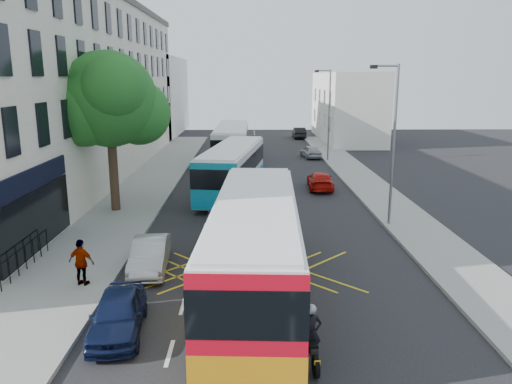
{
  "coord_description": "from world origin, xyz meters",
  "views": [
    {
      "loc": [
        -1.01,
        -12.59,
        7.55
      ],
      "look_at": [
        -0.59,
        10.45,
        2.2
      ],
      "focal_mm": 35.0,
      "sensor_mm": 36.0,
      "label": 1
    }
  ],
  "objects_px": {
    "lamp_far": "(328,110)",
    "red_hatchback": "(320,180)",
    "street_tree": "(109,100)",
    "bus_far": "(232,143)",
    "parked_car_blue": "(118,314)",
    "bus_mid": "(233,169)",
    "bus_near": "(255,246)",
    "distant_car_silver": "(311,151)",
    "parked_car_silver": "(150,255)",
    "distant_car_dark": "(299,133)",
    "lamp_near": "(392,137)",
    "motorbike": "(311,336)",
    "pedestrian_far": "(82,262)",
    "distant_car_grey": "(234,143)"
  },
  "relations": [
    {
      "from": "lamp_far",
      "to": "red_hatchback",
      "type": "bearing_deg",
      "value": -101.09
    },
    {
      "from": "street_tree",
      "to": "bus_far",
      "type": "relative_size",
      "value": 0.74
    },
    {
      "from": "bus_far",
      "to": "parked_car_blue",
      "type": "height_order",
      "value": "bus_far"
    },
    {
      "from": "bus_mid",
      "to": "bus_far",
      "type": "distance_m",
      "value": 12.03
    },
    {
      "from": "bus_near",
      "to": "distant_car_silver",
      "type": "distance_m",
      "value": 30.99
    },
    {
      "from": "street_tree",
      "to": "lamp_far",
      "type": "xyz_separation_m",
      "value": [
        14.71,
        17.03,
        -1.68
      ]
    },
    {
      "from": "parked_car_silver",
      "to": "distant_car_dark",
      "type": "bearing_deg",
      "value": 72.67
    },
    {
      "from": "parked_car_blue",
      "to": "parked_car_silver",
      "type": "bearing_deg",
      "value": 84.5
    },
    {
      "from": "parked_car_silver",
      "to": "distant_car_silver",
      "type": "height_order",
      "value": "parked_car_silver"
    },
    {
      "from": "lamp_far",
      "to": "lamp_near",
      "type": "bearing_deg",
      "value": -90.0
    },
    {
      "from": "parked_car_blue",
      "to": "red_hatchback",
      "type": "height_order",
      "value": "parked_car_blue"
    },
    {
      "from": "motorbike",
      "to": "parked_car_blue",
      "type": "height_order",
      "value": "motorbike"
    },
    {
      "from": "motorbike",
      "to": "distant_car_silver",
      "type": "bearing_deg",
      "value": 77.4
    },
    {
      "from": "distant_car_dark",
      "to": "bus_mid",
      "type": "bearing_deg",
      "value": 75.81
    },
    {
      "from": "parked_car_silver",
      "to": "red_hatchback",
      "type": "relative_size",
      "value": 0.94
    },
    {
      "from": "bus_mid",
      "to": "lamp_far",
      "type": "bearing_deg",
      "value": 66.2
    },
    {
      "from": "lamp_near",
      "to": "parked_car_blue",
      "type": "distance_m",
      "value": 16.0
    },
    {
      "from": "distant_car_silver",
      "to": "lamp_near",
      "type": "bearing_deg",
      "value": 85.29
    },
    {
      "from": "distant_car_silver",
      "to": "red_hatchback",
      "type": "bearing_deg",
      "value": 77.89
    },
    {
      "from": "bus_near",
      "to": "motorbike",
      "type": "bearing_deg",
      "value": -69.35
    },
    {
      "from": "distant_car_dark",
      "to": "parked_car_blue",
      "type": "bearing_deg",
      "value": 77.54
    },
    {
      "from": "bus_near",
      "to": "red_hatchback",
      "type": "distance_m",
      "value": 17.65
    },
    {
      "from": "bus_near",
      "to": "parked_car_blue",
      "type": "height_order",
      "value": "bus_near"
    },
    {
      "from": "red_hatchback",
      "to": "distant_car_dark",
      "type": "xyz_separation_m",
      "value": [
        1.5,
        28.91,
        0.08
      ]
    },
    {
      "from": "street_tree",
      "to": "distant_car_dark",
      "type": "bearing_deg",
      "value": 68.03
    },
    {
      "from": "street_tree",
      "to": "distant_car_dark",
      "type": "relative_size",
      "value": 2.16
    },
    {
      "from": "bus_near",
      "to": "distant_car_dark",
      "type": "distance_m",
      "value": 46.3
    },
    {
      "from": "lamp_near",
      "to": "bus_near",
      "type": "relative_size",
      "value": 0.64
    },
    {
      "from": "street_tree",
      "to": "parked_car_blue",
      "type": "bearing_deg",
      "value": -75.33
    },
    {
      "from": "distant_car_silver",
      "to": "pedestrian_far",
      "type": "bearing_deg",
      "value": 60.33
    },
    {
      "from": "bus_far",
      "to": "distant_car_grey",
      "type": "bearing_deg",
      "value": 91.27
    },
    {
      "from": "motorbike",
      "to": "distant_car_dark",
      "type": "relative_size",
      "value": 0.47
    },
    {
      "from": "bus_mid",
      "to": "distant_car_silver",
      "type": "relative_size",
      "value": 3.26
    },
    {
      "from": "lamp_near",
      "to": "distant_car_silver",
      "type": "xyz_separation_m",
      "value": [
        -1.15,
        22.26,
        -4.01
      ]
    },
    {
      "from": "red_hatchback",
      "to": "distant_car_dark",
      "type": "height_order",
      "value": "distant_car_dark"
    },
    {
      "from": "lamp_far",
      "to": "distant_car_grey",
      "type": "distance_m",
      "value": 12.39
    },
    {
      "from": "lamp_far",
      "to": "parked_car_blue",
      "type": "bearing_deg",
      "value": -109.8
    },
    {
      "from": "motorbike",
      "to": "parked_car_silver",
      "type": "relative_size",
      "value": 0.5
    },
    {
      "from": "motorbike",
      "to": "parked_car_silver",
      "type": "xyz_separation_m",
      "value": [
        -5.57,
        6.76,
        -0.17
      ]
    },
    {
      "from": "street_tree",
      "to": "parked_car_blue",
      "type": "relative_size",
      "value": 2.38
    },
    {
      "from": "bus_near",
      "to": "red_hatchback",
      "type": "relative_size",
      "value": 3.05
    },
    {
      "from": "street_tree",
      "to": "bus_far",
      "type": "height_order",
      "value": "street_tree"
    },
    {
      "from": "bus_mid",
      "to": "red_hatchback",
      "type": "xyz_separation_m",
      "value": [
        5.96,
        1.43,
        -1.08
      ]
    },
    {
      "from": "bus_mid",
      "to": "distant_car_silver",
      "type": "height_order",
      "value": "bus_mid"
    },
    {
      "from": "bus_mid",
      "to": "bus_far",
      "type": "relative_size",
      "value": 0.97
    },
    {
      "from": "pedestrian_far",
      "to": "parked_car_silver",
      "type": "bearing_deg",
      "value": -123.74
    },
    {
      "from": "parked_car_silver",
      "to": "distant_car_grey",
      "type": "relative_size",
      "value": 0.79
    },
    {
      "from": "street_tree",
      "to": "lamp_near",
      "type": "relative_size",
      "value": 1.1
    },
    {
      "from": "parked_car_blue",
      "to": "parked_car_silver",
      "type": "height_order",
      "value": "parked_car_silver"
    },
    {
      "from": "bus_mid",
      "to": "distant_car_grey",
      "type": "xyz_separation_m",
      "value": [
        -0.46,
        20.61,
        -1.0
      ]
    }
  ]
}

